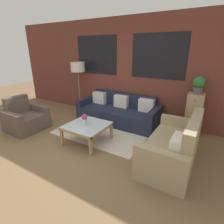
{
  "coord_description": "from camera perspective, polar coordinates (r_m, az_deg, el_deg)",
  "views": [
    {
      "loc": [
        2.3,
        -2.13,
        1.98
      ],
      "look_at": [
        0.28,
        1.25,
        0.55
      ],
      "focal_mm": 28.0,
      "sensor_mm": 36.0,
      "label": 1
    }
  ],
  "objects": [
    {
      "name": "armchair_corner",
      "position": [
        5.02,
        -26.37,
        -2.07
      ],
      "size": [
        0.8,
        0.88,
        0.84
      ],
      "color": "brown",
      "rests_on": "ground_plane"
    },
    {
      "name": "rug",
      "position": [
        4.49,
        -3.1,
        -6.21
      ],
      "size": [
        2.23,
        1.51,
        0.0
      ],
      "color": "beige",
      "rests_on": "ground_plane"
    },
    {
      "name": "coffee_table",
      "position": [
        3.91,
        -8.11,
        -4.94
      ],
      "size": [
        0.86,
        0.86,
        0.41
      ],
      "color": "silver",
      "rests_on": "ground_plane"
    },
    {
      "name": "wall_back_brick",
      "position": [
        5.15,
        4.18,
        13.53
      ],
      "size": [
        8.4,
        0.09,
        2.8
      ],
      "color": "brown",
      "rests_on": "ground_plane"
    },
    {
      "name": "floor_lamp",
      "position": [
        5.57,
        -11.08,
        13.66
      ],
      "size": [
        0.42,
        0.42,
        1.6
      ],
      "color": "olive",
      "rests_on": "ground_plane"
    },
    {
      "name": "settee_vintage",
      "position": [
        3.38,
        19.51,
        -10.94
      ],
      "size": [
        0.8,
        1.62,
        0.92
      ],
      "color": "tan",
      "rests_on": "ground_plane"
    },
    {
      "name": "ground_plane",
      "position": [
        3.71,
        -14.17,
        -12.97
      ],
      "size": [
        16.0,
        16.0,
        0.0
      ],
      "primitive_type": "plane",
      "color": "brown"
    },
    {
      "name": "drawer_cabinet",
      "position": [
        4.57,
        25.09,
        -0.73
      ],
      "size": [
        0.35,
        0.36,
        1.02
      ],
      "color": "tan",
      "rests_on": "ground_plane"
    },
    {
      "name": "potted_plant",
      "position": [
        4.39,
        26.47,
        8.13
      ],
      "size": [
        0.26,
        0.26,
        0.39
      ],
      "color": "#47474C",
      "rests_on": "drawer_cabinet"
    },
    {
      "name": "couch_dark",
      "position": [
        4.95,
        2.14,
        -0.11
      ],
      "size": [
        2.28,
        0.88,
        0.78
      ],
      "color": "#1E2338",
      "rests_on": "ground_plane"
    },
    {
      "name": "flower_vase",
      "position": [
        3.82,
        -9.0,
        -2.14
      ],
      "size": [
        0.13,
        0.13,
        0.25
      ],
      "color": "silver",
      "rests_on": "coffee_table"
    }
  ]
}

